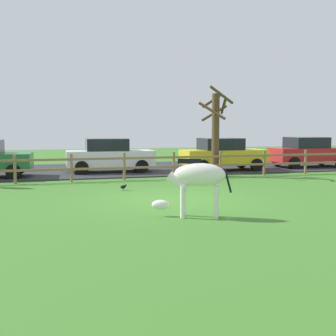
{
  "coord_description": "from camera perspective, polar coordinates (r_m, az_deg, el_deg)",
  "views": [
    {
      "loc": [
        -3.76,
        -12.61,
        2.19
      ],
      "look_at": [
        0.27,
        1.39,
        0.8
      ],
      "focal_mm": 47.37,
      "sensor_mm": 36.0,
      "label": 1
    }
  ],
  "objects": [
    {
      "name": "zebra",
      "position": [
        10.61,
        3.65,
        -1.42
      ],
      "size": [
        1.82,
        1.03,
        1.41
      ],
      "color": "white",
      "rests_on": "ground_plane"
    },
    {
      "name": "parked_car_white",
      "position": [
        20.84,
        -7.57,
        1.68
      ],
      "size": [
        4.06,
        2.0,
        1.56
      ],
      "color": "white",
      "rests_on": "parking_asphalt"
    },
    {
      "name": "ground_plane",
      "position": [
        13.34,
        0.53,
        -4.02
      ],
      "size": [
        60.0,
        60.0,
        0.0
      ],
      "primitive_type": "plane",
      "color": "#3D7528"
    },
    {
      "name": "parking_asphalt",
      "position": [
        22.33,
        -6.31,
        -0.16
      ],
      "size": [
        28.0,
        7.4,
        0.05
      ],
      "primitive_type": "cube",
      "color": "#2D2D33",
      "rests_on": "ground_plane"
    },
    {
      "name": "paddock_fence",
      "position": [
        17.97,
        -5.65,
        0.46
      ],
      "size": [
        21.05,
        0.11,
        1.11
      ],
      "color": "olive",
      "rests_on": "ground_plane"
    },
    {
      "name": "crow_on_grass",
      "position": [
        15.16,
        -5.76,
        -2.42
      ],
      "size": [
        0.22,
        0.1,
        0.2
      ],
      "color": "black",
      "rests_on": "ground_plane"
    },
    {
      "name": "parked_car_red",
      "position": [
        24.37,
        17.57,
        2.01
      ],
      "size": [
        4.02,
        1.91,
        1.56
      ],
      "color": "red",
      "rests_on": "parking_asphalt"
    },
    {
      "name": "parked_car_yellow",
      "position": [
        21.54,
        7.03,
        1.81
      ],
      "size": [
        4.01,
        1.9,
        1.56
      ],
      "color": "yellow",
      "rests_on": "parking_asphalt"
    },
    {
      "name": "bare_tree",
      "position": [
        19.39,
        6.14,
        4.84
      ],
      "size": [
        1.57,
        1.6,
        3.88
      ],
      "color": "#513A23",
      "rests_on": "ground_plane"
    }
  ]
}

